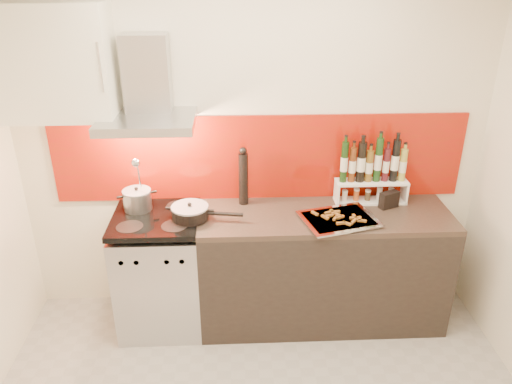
{
  "coord_description": "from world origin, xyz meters",
  "views": [
    {
      "loc": [
        -0.14,
        -2.01,
        2.55
      ],
      "look_at": [
        0.0,
        0.95,
        1.15
      ],
      "focal_mm": 35.0,
      "sensor_mm": 36.0,
      "label": 1
    }
  ],
  "objects_px": {
    "range_stove": "(161,272)",
    "counter": "(322,267)",
    "stock_pot": "(137,200)",
    "saute_pan": "(191,212)",
    "baking_tray": "(339,219)",
    "pepper_mill": "(243,177)"
  },
  "relations": [
    {
      "from": "range_stove",
      "to": "counter",
      "type": "bearing_deg",
      "value": 0.23
    },
    {
      "from": "stock_pot",
      "to": "saute_pan",
      "type": "bearing_deg",
      "value": -21.45
    },
    {
      "from": "saute_pan",
      "to": "stock_pot",
      "type": "bearing_deg",
      "value": 158.55
    },
    {
      "from": "counter",
      "to": "baking_tray",
      "type": "relative_size",
      "value": 3.13
    },
    {
      "from": "stock_pot",
      "to": "pepper_mill",
      "type": "distance_m",
      "value": 0.77
    },
    {
      "from": "pepper_mill",
      "to": "baking_tray",
      "type": "distance_m",
      "value": 0.74
    },
    {
      "from": "baking_tray",
      "to": "pepper_mill",
      "type": "bearing_deg",
      "value": 154.7
    },
    {
      "from": "range_stove",
      "to": "pepper_mill",
      "type": "bearing_deg",
      "value": 17.27
    },
    {
      "from": "counter",
      "to": "stock_pot",
      "type": "relative_size",
      "value": 8.92
    },
    {
      "from": "range_stove",
      "to": "stock_pot",
      "type": "bearing_deg",
      "value": 139.83
    },
    {
      "from": "counter",
      "to": "baking_tray",
      "type": "distance_m",
      "value": 0.49
    },
    {
      "from": "range_stove",
      "to": "baking_tray",
      "type": "distance_m",
      "value": 1.36
    },
    {
      "from": "counter",
      "to": "saute_pan",
      "type": "relative_size",
      "value": 3.63
    },
    {
      "from": "baking_tray",
      "to": "stock_pot",
      "type": "bearing_deg",
      "value": 170.89
    },
    {
      "from": "stock_pot",
      "to": "range_stove",
      "type": "bearing_deg",
      "value": -40.17
    },
    {
      "from": "saute_pan",
      "to": "baking_tray",
      "type": "bearing_deg",
      "value": -4.07
    },
    {
      "from": "range_stove",
      "to": "stock_pot",
      "type": "distance_m",
      "value": 0.57
    },
    {
      "from": "range_stove",
      "to": "baking_tray",
      "type": "bearing_deg",
      "value": -5.06
    },
    {
      "from": "stock_pot",
      "to": "baking_tray",
      "type": "height_order",
      "value": "stock_pot"
    },
    {
      "from": "pepper_mill",
      "to": "baking_tray",
      "type": "height_order",
      "value": "pepper_mill"
    },
    {
      "from": "range_stove",
      "to": "saute_pan",
      "type": "distance_m",
      "value": 0.58
    },
    {
      "from": "saute_pan",
      "to": "pepper_mill",
      "type": "xyz_separation_m",
      "value": [
        0.37,
        0.23,
        0.16
      ]
    }
  ]
}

